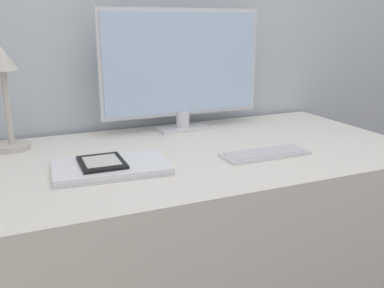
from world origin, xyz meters
name	(u,v)px	position (x,y,z in m)	size (l,w,h in m)	color
wall_back	(158,2)	(0.00, 0.58, 1.20)	(3.60, 0.05, 2.40)	#B2BCC6
desk	(203,242)	(0.00, 0.13, 0.35)	(1.43, 0.79, 0.71)	silver
monitor	(182,67)	(0.04, 0.42, 0.95)	(0.65, 0.11, 0.47)	silver
keyboard	(265,154)	(0.15, -0.01, 0.71)	(0.29, 0.11, 0.01)	silver
laptop	(111,167)	(-0.34, 0.05, 0.72)	(0.34, 0.23, 0.02)	silver
ereader	(102,162)	(-0.36, 0.05, 0.73)	(0.13, 0.15, 0.01)	black
desk_lamp	(5,86)	(-0.60, 0.40, 0.92)	(0.12, 0.12, 0.35)	#BCB7AD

